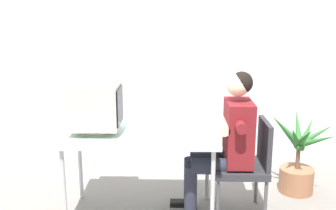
# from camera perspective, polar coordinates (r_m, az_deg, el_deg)

# --- Properties ---
(wall_back) EXTENTS (8.00, 0.10, 3.00)m
(wall_back) POSITION_cam_1_polar(r_m,az_deg,el_deg) (4.68, 1.14, 10.12)
(wall_back) COLOR silver
(wall_back) RESTS_ON ground_plane
(desk) EXTENTS (1.32, 0.69, 0.74)m
(desk) POSITION_cam_1_polar(r_m,az_deg,el_deg) (3.46, -3.92, -4.88)
(desk) COLOR #B7B7BC
(desk) RESTS_ON ground_plane
(crt_monitor) EXTENTS (0.43, 0.38, 0.42)m
(crt_monitor) POSITION_cam_1_polar(r_m,az_deg,el_deg) (3.45, -10.27, -0.13)
(crt_monitor) COLOR beige
(crt_monitor) RESTS_ON desk
(keyboard) EXTENTS (0.18, 0.47, 0.03)m
(keyboard) POSITION_cam_1_polar(r_m,az_deg,el_deg) (3.43, -4.29, -3.87)
(keyboard) COLOR silver
(keyboard) RESTS_ON desk
(office_chair) EXTENTS (0.46, 0.46, 0.85)m
(office_chair) POSITION_cam_1_polar(r_m,az_deg,el_deg) (3.60, 11.10, -7.88)
(office_chair) COLOR #4C4C51
(office_chair) RESTS_ON ground_plane
(person_seated) EXTENTS (0.69, 0.59, 1.27)m
(person_seated) POSITION_cam_1_polar(r_m,az_deg,el_deg) (3.50, 8.26, -4.75)
(person_seated) COLOR maroon
(person_seated) RESTS_ON ground_plane
(potted_plant) EXTENTS (0.64, 0.60, 0.81)m
(potted_plant) POSITION_cam_1_polar(r_m,az_deg,el_deg) (4.18, 17.91, -7.43)
(potted_plant) COLOR #9E6647
(potted_plant) RESTS_ON ground_plane
(desk_mug) EXTENTS (0.07, 0.08, 0.10)m
(desk_mug) POSITION_cam_1_polar(r_m,az_deg,el_deg) (3.22, -4.99, -4.35)
(desk_mug) COLOR white
(desk_mug) RESTS_ON desk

